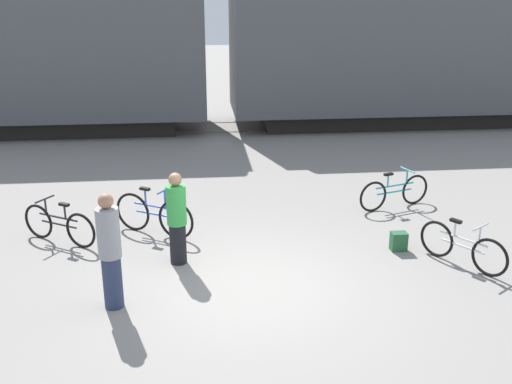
{
  "coord_description": "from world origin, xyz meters",
  "views": [
    {
      "loc": [
        -0.82,
        -8.36,
        4.51
      ],
      "look_at": [
        0.19,
        1.41,
        1.1
      ],
      "focal_mm": 42.0,
      "sensor_mm": 36.0,
      "label": 1
    }
  ],
  "objects_px": {
    "freight_train": "(218,37)",
    "bicycle_black": "(59,225)",
    "backpack": "(399,241)",
    "person_in_green": "(177,219)",
    "bicycle_teal": "(394,192)",
    "bicycle_silver": "(462,247)",
    "person_in_grey": "(110,251)",
    "bicycle_blue": "(154,215)"
  },
  "relations": [
    {
      "from": "freight_train",
      "to": "bicycle_black",
      "type": "bearing_deg",
      "value": -110.2
    },
    {
      "from": "freight_train",
      "to": "backpack",
      "type": "bearing_deg",
      "value": -74.87
    },
    {
      "from": "person_in_green",
      "to": "backpack",
      "type": "xyz_separation_m",
      "value": [
        3.91,
        0.1,
        -0.64
      ]
    },
    {
      "from": "bicycle_teal",
      "to": "bicycle_silver",
      "type": "xyz_separation_m",
      "value": [
        0.24,
        -2.82,
        -0.01
      ]
    },
    {
      "from": "bicycle_silver",
      "to": "bicycle_black",
      "type": "height_order",
      "value": "bicycle_black"
    },
    {
      "from": "bicycle_teal",
      "to": "backpack",
      "type": "height_order",
      "value": "bicycle_teal"
    },
    {
      "from": "person_in_green",
      "to": "bicycle_teal",
      "type": "bearing_deg",
      "value": -176.07
    },
    {
      "from": "person_in_grey",
      "to": "freight_train",
      "type": "bearing_deg",
      "value": 42.52
    },
    {
      "from": "freight_train",
      "to": "bicycle_black",
      "type": "distance_m",
      "value": 10.07
    },
    {
      "from": "freight_train",
      "to": "bicycle_silver",
      "type": "bearing_deg",
      "value": -71.68
    },
    {
      "from": "bicycle_blue",
      "to": "bicycle_black",
      "type": "height_order",
      "value": "bicycle_blue"
    },
    {
      "from": "freight_train",
      "to": "bicycle_black",
      "type": "xyz_separation_m",
      "value": [
        -3.36,
        -9.14,
        -2.58
      ]
    },
    {
      "from": "bicycle_teal",
      "to": "person_in_grey",
      "type": "bearing_deg",
      "value": -146.49
    },
    {
      "from": "freight_train",
      "to": "bicycle_blue",
      "type": "distance_m",
      "value": 9.42
    },
    {
      "from": "person_in_grey",
      "to": "person_in_green",
      "type": "relative_size",
      "value": 1.1
    },
    {
      "from": "backpack",
      "to": "bicycle_black",
      "type": "bearing_deg",
      "value": 170.99
    },
    {
      "from": "bicycle_teal",
      "to": "bicycle_silver",
      "type": "distance_m",
      "value": 2.83
    },
    {
      "from": "freight_train",
      "to": "bicycle_teal",
      "type": "bearing_deg",
      "value": -67.34
    },
    {
      "from": "bicycle_silver",
      "to": "bicycle_teal",
      "type": "bearing_deg",
      "value": 94.94
    },
    {
      "from": "bicycle_blue",
      "to": "bicycle_silver",
      "type": "height_order",
      "value": "bicycle_blue"
    },
    {
      "from": "bicycle_blue",
      "to": "person_in_green",
      "type": "height_order",
      "value": "person_in_green"
    },
    {
      "from": "bicycle_black",
      "to": "person_in_green",
      "type": "relative_size",
      "value": 0.9
    },
    {
      "from": "bicycle_blue",
      "to": "bicycle_black",
      "type": "distance_m",
      "value": 1.72
    },
    {
      "from": "bicycle_teal",
      "to": "bicycle_black",
      "type": "xyz_separation_m",
      "value": [
        -6.7,
        -1.14,
        0.0
      ]
    },
    {
      "from": "freight_train",
      "to": "bicycle_teal",
      "type": "xyz_separation_m",
      "value": [
        3.34,
        -7.99,
        -2.58
      ]
    },
    {
      "from": "freight_train",
      "to": "backpack",
      "type": "distance_m",
      "value": 10.83
    },
    {
      "from": "bicycle_black",
      "to": "person_in_green",
      "type": "bearing_deg",
      "value": -26.07
    },
    {
      "from": "bicycle_black",
      "to": "person_in_green",
      "type": "height_order",
      "value": "person_in_green"
    },
    {
      "from": "freight_train",
      "to": "bicycle_black",
      "type": "height_order",
      "value": "freight_train"
    },
    {
      "from": "bicycle_blue",
      "to": "bicycle_teal",
      "type": "bearing_deg",
      "value": 10.56
    },
    {
      "from": "person_in_grey",
      "to": "person_in_green",
      "type": "height_order",
      "value": "person_in_grey"
    },
    {
      "from": "bicycle_teal",
      "to": "bicycle_black",
      "type": "height_order",
      "value": "bicycle_black"
    },
    {
      "from": "bicycle_blue",
      "to": "person_in_grey",
      "type": "distance_m",
      "value": 2.75
    },
    {
      "from": "bicycle_teal",
      "to": "backpack",
      "type": "bearing_deg",
      "value": -106.0
    },
    {
      "from": "backpack",
      "to": "bicycle_blue",
      "type": "bearing_deg",
      "value": 164.95
    },
    {
      "from": "bicycle_black",
      "to": "person_in_grey",
      "type": "distance_m",
      "value": 2.81
    },
    {
      "from": "bicycle_blue",
      "to": "bicycle_silver",
      "type": "relative_size",
      "value": 1.09
    },
    {
      "from": "freight_train",
      "to": "bicycle_silver",
      "type": "relative_size",
      "value": 18.85
    },
    {
      "from": "person_in_green",
      "to": "backpack",
      "type": "bearing_deg",
      "value": 159.33
    },
    {
      "from": "person_in_green",
      "to": "freight_train",
      "type": "bearing_deg",
      "value": -118.75
    },
    {
      "from": "person_in_grey",
      "to": "bicycle_black",
      "type": "bearing_deg",
      "value": 80.0
    },
    {
      "from": "bicycle_silver",
      "to": "backpack",
      "type": "height_order",
      "value": "bicycle_silver"
    }
  ]
}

